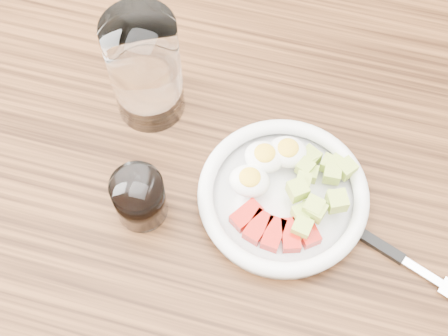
{
  "coord_description": "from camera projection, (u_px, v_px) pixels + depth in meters",
  "views": [
    {
      "loc": [
        0.08,
        -0.33,
        1.51
      ],
      "look_at": [
        -0.01,
        0.01,
        0.8
      ],
      "focal_mm": 50.0,
      "sensor_mm": 36.0,
      "label": 1
    }
  ],
  "objects": [
    {
      "name": "coffee_glass",
      "position": [
        140.0,
        198.0,
        0.77
      ],
      "size": [
        0.07,
        0.07,
        0.07
      ],
      "color": "white",
      "rests_on": "dining_table"
    },
    {
      "name": "dining_table",
      "position": [
        229.0,
        216.0,
        0.9
      ],
      "size": [
        1.5,
        0.9,
        0.77
      ],
      "color": "brown",
      "rests_on": "ground"
    },
    {
      "name": "bowl",
      "position": [
        284.0,
        193.0,
        0.79
      ],
      "size": [
        0.22,
        0.22,
        0.05
      ],
      "color": "white",
      "rests_on": "dining_table"
    },
    {
      "name": "water_glass",
      "position": [
        145.0,
        70.0,
        0.8
      ],
      "size": [
        0.09,
        0.09,
        0.17
      ],
      "primitive_type": "cylinder",
      "color": "white",
      "rests_on": "dining_table"
    },
    {
      "name": "fork",
      "position": [
        388.0,
        251.0,
        0.77
      ],
      "size": [
        0.19,
        0.08,
        0.01
      ],
      "color": "black",
      "rests_on": "dining_table"
    },
    {
      "name": "ground",
      "position": [
        227.0,
        320.0,
        1.5
      ],
      "size": [
        4.0,
        4.0,
        0.0
      ],
      "primitive_type": "plane",
      "color": "brown",
      "rests_on": "ground"
    }
  ]
}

